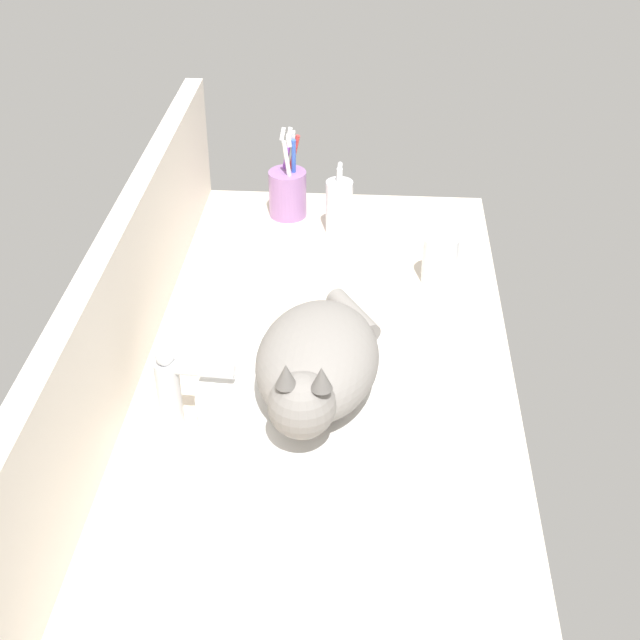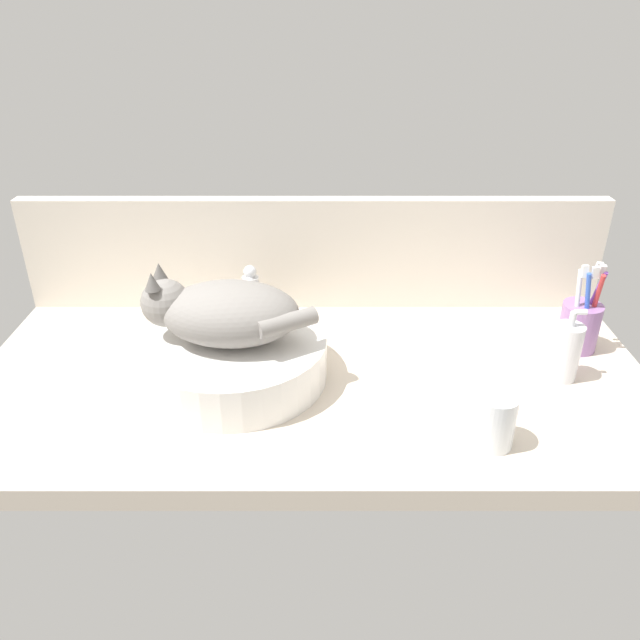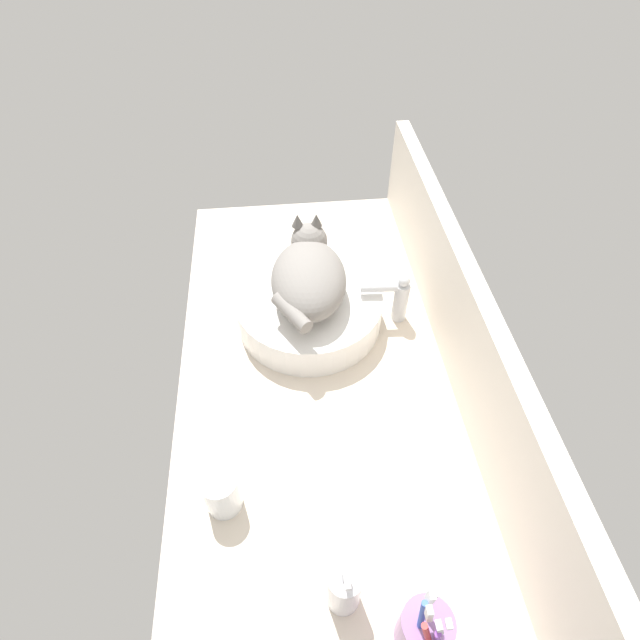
% 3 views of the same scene
% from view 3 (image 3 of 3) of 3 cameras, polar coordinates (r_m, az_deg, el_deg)
% --- Properties ---
extents(ground_plane, '(1.29, 0.63, 0.04)m').
position_cam_3_polar(ground_plane, '(1.15, 0.06, -6.00)').
color(ground_plane, beige).
extents(backsplash_panel, '(1.29, 0.04, 0.25)m').
position_cam_3_polar(backsplash_panel, '(1.10, 15.71, 0.07)').
color(backsplash_panel, silver).
rests_on(backsplash_panel, ground_plane).
extents(sink_basin, '(0.35, 0.35, 0.08)m').
position_cam_3_polar(sink_basin, '(1.20, -1.23, 1.30)').
color(sink_basin, white).
rests_on(sink_basin, ground_plane).
extents(cat, '(0.32, 0.19, 0.14)m').
position_cam_3_polar(cat, '(1.14, -1.36, 5.23)').
color(cat, gray).
rests_on(cat, sink_basin).
extents(faucet, '(0.04, 0.12, 0.14)m').
position_cam_3_polar(faucet, '(1.20, 8.76, 2.69)').
color(faucet, silver).
rests_on(faucet, ground_plane).
extents(soap_dispenser, '(0.05, 0.05, 0.14)m').
position_cam_3_polar(soap_dispenser, '(0.88, 2.76, -28.29)').
color(soap_dispenser, silver).
rests_on(soap_dispenser, ground_plane).
extents(toothbrush_cup, '(0.08, 0.08, 0.19)m').
position_cam_3_polar(toothbrush_cup, '(0.88, 11.81, -31.41)').
color(toothbrush_cup, '#996BA8').
rests_on(toothbrush_cup, ground_plane).
extents(water_glass, '(0.07, 0.07, 0.09)m').
position_cam_3_polar(water_glass, '(0.96, -11.11, -18.92)').
color(water_glass, white).
rests_on(water_glass, ground_plane).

